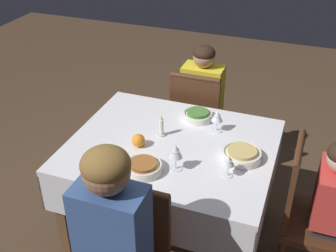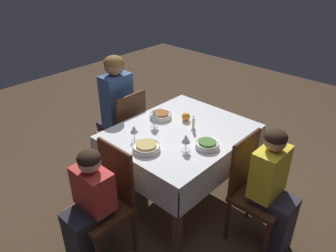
{
  "view_description": "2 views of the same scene",
  "coord_description": "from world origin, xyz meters",
  "views": [
    {
      "loc": [
        0.68,
        -1.92,
        2.14
      ],
      "look_at": [
        -0.0,
        -0.05,
        0.9
      ],
      "focal_mm": 45.0,
      "sensor_mm": 36.0,
      "label": 1
    },
    {
      "loc": [
        1.88,
        1.58,
        2.17
      ],
      "look_at": [
        0.07,
        -0.08,
        0.79
      ],
      "focal_mm": 35.0,
      "sensor_mm": 36.0,
      "label": 2
    }
  ],
  "objects": [
    {
      "name": "ground_plane",
      "position": [
        0.0,
        0.0,
        0.0
      ],
      "size": [
        8.0,
        8.0,
        0.0
      ],
      "primitive_type": "plane",
      "color": "#4C3826"
    },
    {
      "name": "dining_table",
      "position": [
        0.0,
        0.0,
        0.65
      ],
      "size": [
        1.19,
        0.99,
        0.75
      ],
      "color": "silver",
      "rests_on": "ground_plane"
    },
    {
      "name": "chair_east",
      "position": [
        0.82,
        -0.02,
        0.5
      ],
      "size": [
        0.4,
        0.39,
        0.92
      ],
      "rotation": [
        0.0,
        0.0,
        1.57
      ],
      "color": "#472816",
      "rests_on": "ground_plane"
    },
    {
      "name": "chair_north",
      "position": [
        -0.05,
        0.72,
        0.5
      ],
      "size": [
        0.39,
        0.4,
        0.92
      ],
      "rotation": [
        0.0,
        0.0,
        3.14
      ],
      "color": "#472816",
      "rests_on": "ground_plane"
    },
    {
      "name": "person_child_yellow",
      "position": [
        -0.05,
        0.88,
        0.58
      ],
      "size": [
        0.3,
        0.33,
        1.05
      ],
      "rotation": [
        0.0,
        0.0,
        3.14
      ],
      "color": "#383342",
      "rests_on": "ground_plane"
    },
    {
      "name": "bowl_south",
      "position": [
        -0.06,
        -0.29,
        0.78
      ],
      "size": [
        0.21,
        0.21,
        0.06
      ],
      "color": "silver",
      "rests_on": "dining_table"
    },
    {
      "name": "wine_glass_south",
      "position": [
        0.1,
        -0.22,
        0.86
      ],
      "size": [
        0.07,
        0.07,
        0.16
      ],
      "color": "white",
      "rests_on": "dining_table"
    },
    {
      "name": "bowl_east",
      "position": [
        0.41,
        0.0,
        0.78
      ],
      "size": [
        0.22,
        0.22,
        0.06
      ],
      "color": "silver",
      "rests_on": "dining_table"
    },
    {
      "name": "wine_glass_east",
      "position": [
        0.37,
        -0.18,
        0.85
      ],
      "size": [
        0.06,
        0.06,
        0.13
      ],
      "color": "white",
      "rests_on": "dining_table"
    },
    {
      "name": "bowl_north",
      "position": [
        0.06,
        0.33,
        0.78
      ],
      "size": [
        0.19,
        0.19,
        0.06
      ],
      "color": "silver",
      "rests_on": "dining_table"
    },
    {
      "name": "wine_glass_north",
      "position": [
        0.21,
        0.23,
        0.85
      ],
      "size": [
        0.07,
        0.07,
        0.14
      ],
      "color": "white",
      "rests_on": "dining_table"
    },
    {
      "name": "candle_centerpiece",
      "position": [
        -0.09,
        0.07,
        0.8
      ],
      "size": [
        0.05,
        0.05,
        0.14
      ],
      "color": "beige",
      "rests_on": "dining_table"
    },
    {
      "name": "orange_fruit",
      "position": [
        -0.17,
        -0.09,
        0.79
      ],
      "size": [
        0.08,
        0.08,
        0.08
      ],
      "primitive_type": "sphere",
      "color": "orange",
      "rests_on": "dining_table"
    }
  ]
}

